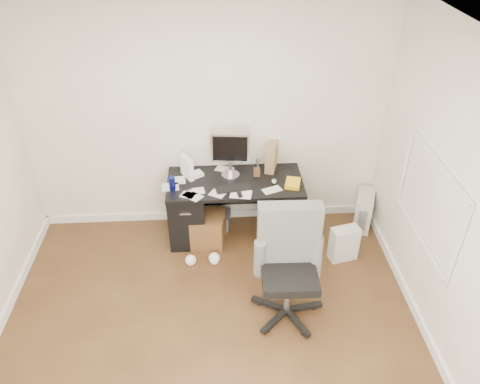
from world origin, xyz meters
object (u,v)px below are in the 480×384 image
object	(u,v)px
desk	(235,206)
pc_tower	(364,210)
lcd_monitor	(230,155)
office_chair	(290,269)
wicker_basket	(208,229)
keyboard	(233,188)

from	to	relation	value
desk	pc_tower	xyz separation A→B (m)	(1.55, 0.08, -0.18)
lcd_monitor	office_chair	size ratio (longest dim) A/B	0.46
pc_tower	wicker_basket	size ratio (longest dim) A/B	1.11
keyboard	wicker_basket	world-z (taller)	keyboard
desk	keyboard	size ratio (longest dim) A/B	3.99
desk	pc_tower	size ratio (longest dim) A/B	3.48
lcd_monitor	keyboard	xyz separation A→B (m)	(0.02, -0.28, -0.26)
desk	keyboard	xyz separation A→B (m)	(-0.03, -0.16, 0.36)
pc_tower	desk	bearing A→B (deg)	-156.22
office_chair	pc_tower	size ratio (longest dim) A/B	2.72
desk	pc_tower	bearing A→B (deg)	3.05
pc_tower	wicker_basket	distance (m)	1.89
office_chair	pc_tower	xyz separation A→B (m)	(1.12, 1.33, -0.37)
desk	office_chair	bearing A→B (deg)	-70.83
lcd_monitor	office_chair	bearing A→B (deg)	-64.65
pc_tower	office_chair	bearing A→B (deg)	-109.24
office_chair	lcd_monitor	bearing A→B (deg)	110.85
office_chair	desk	bearing A→B (deg)	110.67
lcd_monitor	keyboard	bearing A→B (deg)	-80.56
lcd_monitor	wicker_basket	distance (m)	0.91
desk	pc_tower	world-z (taller)	desk
desk	keyboard	distance (m)	0.40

